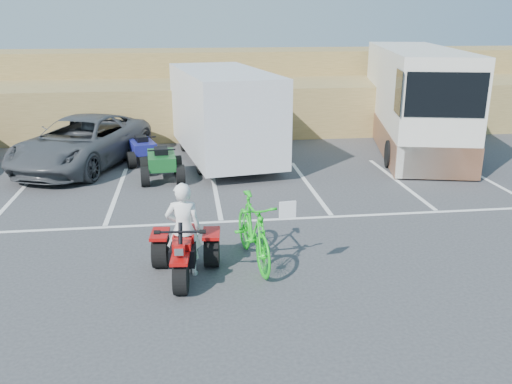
{
  "coord_description": "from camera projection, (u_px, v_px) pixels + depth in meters",
  "views": [
    {
      "loc": [
        -0.72,
        -9.57,
        4.63
      ],
      "look_at": [
        0.71,
        1.53,
        1.0
      ],
      "focal_mm": 38.0,
      "sensor_mm": 36.0,
      "label": 1
    }
  ],
  "objects": [
    {
      "name": "cargo_trailer",
      "position": [
        223.0,
        112.0,
        17.99
      ],
      "size": [
        3.54,
        6.71,
        2.98
      ],
      "rotation": [
        0.0,
        0.0,
        0.16
      ],
      "color": "silver",
      "rests_on": "ground"
    },
    {
      "name": "rider",
      "position": [
        183.0,
        230.0,
        9.96
      ],
      "size": [
        0.69,
        0.49,
        1.8
      ],
      "primitive_type": "imported",
      "rotation": [
        0.0,
        0.0,
        3.05
      ],
      "color": "white",
      "rests_on": "ground"
    },
    {
      "name": "parking_stripes",
      "position": [
        249.0,
        198.0,
        14.49
      ],
      "size": [
        28.0,
        5.16,
        0.01
      ],
      "color": "white",
      "rests_on": "ground"
    },
    {
      "name": "grey_pickup",
      "position": [
        82.0,
        142.0,
        17.38
      ],
      "size": [
        4.45,
        6.27,
        1.59
      ],
      "primitive_type": "imported",
      "rotation": [
        0.0,
        0.0,
        -0.35
      ],
      "color": "#43454A",
      "rests_on": "ground"
    },
    {
      "name": "red_trike_atv",
      "position": [
        185.0,
        277.0,
        10.09
      ],
      "size": [
        1.46,
        1.86,
        1.14
      ],
      "primitive_type": null,
      "rotation": [
        0.0,
        0.0,
        -0.09
      ],
      "color": "#A40A09",
      "rests_on": "ground"
    },
    {
      "name": "rv_motorhome",
      "position": [
        412.0,
        104.0,
        20.13
      ],
      "size": [
        4.62,
        10.07,
        3.51
      ],
      "rotation": [
        0.0,
        0.0,
        -0.23
      ],
      "color": "silver",
      "rests_on": "ground"
    },
    {
      "name": "grass_embankment",
      "position": [
        201.0,
        90.0,
        24.71
      ],
      "size": [
        40.0,
        8.5,
        3.1
      ],
      "color": "olive",
      "rests_on": "ground"
    },
    {
      "name": "ground",
      "position": [
        230.0,
        266.0,
        10.55
      ],
      "size": [
        100.0,
        100.0,
        0.0
      ],
      "primitive_type": "plane",
      "color": "#37373A",
      "rests_on": "ground"
    },
    {
      "name": "quad_atv_blue",
      "position": [
        143.0,
        163.0,
        18.0
      ],
      "size": [
        1.51,
        1.78,
        1.0
      ],
      "primitive_type": null,
      "rotation": [
        0.0,
        0.0,
        0.27
      ],
      "color": "navy",
      "rests_on": "ground"
    },
    {
      "name": "quad_atv_green",
      "position": [
        163.0,
        180.0,
        16.13
      ],
      "size": [
        1.37,
        1.76,
        1.09
      ],
      "primitive_type": null,
      "rotation": [
        0.0,
        0.0,
        0.08
      ],
      "color": "#114E1E",
      "rests_on": "ground"
    },
    {
      "name": "green_dirt_bike",
      "position": [
        253.0,
        230.0,
        10.5
      ],
      "size": [
        0.96,
        2.34,
        1.36
      ],
      "primitive_type": "imported",
      "rotation": [
        0.0,
        0.0,
        0.14
      ],
      "color": "#14BF19",
      "rests_on": "ground"
    }
  ]
}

